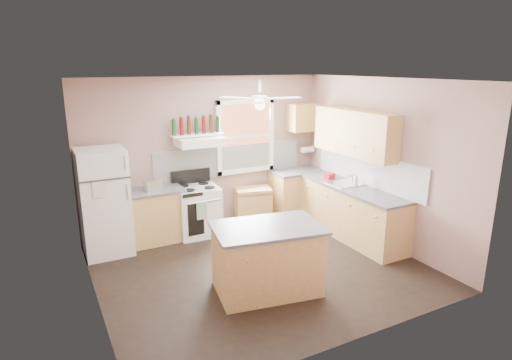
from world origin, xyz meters
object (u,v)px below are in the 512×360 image
cart (253,205)px  stove (198,211)px  toaster (153,185)px  refrigerator (104,202)px  island (267,260)px

cart → stove: bearing=-159.0°
toaster → cart: toaster is taller
refrigerator → toaster: bearing=6.4°
island → refrigerator: bearing=136.9°
cart → island: bearing=-98.4°
toaster → cart: bearing=-12.9°
refrigerator → cart: bearing=4.2°
toaster → island: 2.50m
toaster → island: size_ratio=0.21×
stove → cart: stove is taller
stove → island: same height
toaster → island: (0.88, -2.28, -0.56)m
stove → cart: bearing=9.4°
toaster → stove: toaster is taller
toaster → cart: size_ratio=0.43×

